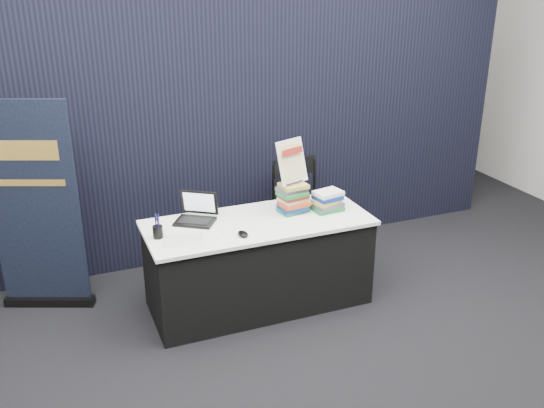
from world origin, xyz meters
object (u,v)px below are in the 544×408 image
(laptop, at_px, (193,215))
(book_stack_tall, at_px, (293,198))
(book_stack_short, at_px, (328,201))
(info_sign, at_px, (292,162))
(stacking_chair, at_px, (301,208))
(display_table, at_px, (259,263))
(pullup_banner, at_px, (37,220))

(laptop, height_order, book_stack_tall, book_stack_tall)
(laptop, distance_m, book_stack_short, 1.11)
(info_sign, distance_m, stacking_chair, 0.84)
(display_table, xyz_separation_m, book_stack_tall, (0.33, 0.07, 0.50))
(book_stack_short, distance_m, pullup_banner, 2.33)
(display_table, xyz_separation_m, stacking_chair, (0.64, 0.57, 0.17))
(display_table, bearing_deg, book_stack_short, -0.37)
(laptop, distance_m, stacking_chair, 1.21)
(stacking_chair, bearing_deg, book_stack_tall, -126.52)
(book_stack_short, bearing_deg, pullup_banner, 163.96)
(stacking_chair, bearing_deg, display_table, -143.04)
(laptop, distance_m, book_stack_tall, 0.82)
(book_stack_short, relative_size, pullup_banner, 0.15)
(laptop, height_order, book_stack_short, laptop)
(laptop, relative_size, stacking_chair, 0.39)
(display_table, height_order, info_sign, info_sign)
(display_table, bearing_deg, stacking_chair, 41.69)
(stacking_chair, bearing_deg, info_sign, -128.15)
(display_table, bearing_deg, info_sign, 17.01)
(laptop, bearing_deg, stacking_chair, 52.37)
(book_stack_tall, distance_m, pullup_banner, 2.04)
(laptop, height_order, info_sign, info_sign)
(display_table, height_order, book_stack_tall, book_stack_tall)
(info_sign, bearing_deg, stacking_chair, 36.92)
(display_table, height_order, stacking_chair, stacking_chair)
(laptop, bearing_deg, display_table, 11.71)
(info_sign, bearing_deg, laptop, 154.02)
(display_table, height_order, book_stack_short, book_stack_short)
(laptop, relative_size, book_stack_short, 1.50)
(pullup_banner, bearing_deg, display_table, 0.63)
(laptop, relative_size, pullup_banner, 0.22)
(display_table, xyz_separation_m, laptop, (-0.48, 0.19, 0.43))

